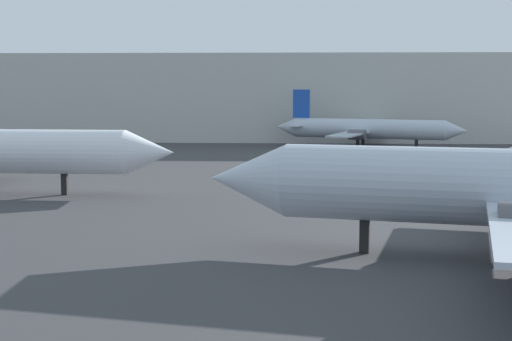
# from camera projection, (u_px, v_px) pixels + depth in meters

# --- Properties ---
(airplane_far_left) EXTENTS (25.67, 22.85, 7.85)m
(airplane_far_left) POSITION_uv_depth(u_px,v_px,m) (366.00, 129.00, 104.54)
(airplane_far_left) COLOR #B2BCCC
(airplane_far_left) RESTS_ON ground_plane
(terminal_building) EXTENTS (86.88, 24.85, 13.11)m
(terminal_building) POSITION_uv_depth(u_px,v_px,m) (248.00, 97.00, 125.03)
(terminal_building) COLOR #B7B7B2
(terminal_building) RESTS_ON ground_plane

